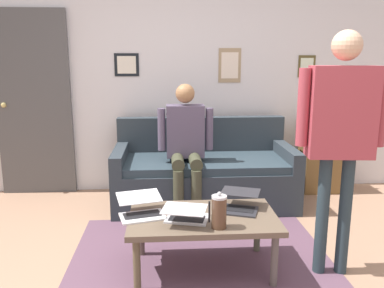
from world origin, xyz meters
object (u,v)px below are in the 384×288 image
object	(u,v)px
person_seated	(186,141)
coffee_table	(203,222)
couch	(204,175)
laptop_left	(239,204)
laptop_right	(141,209)
person_standing	(341,124)
laptop_center	(186,215)
flower_vase	(323,108)
french_press	(219,212)
interior_door	(34,104)
side_shelf	(320,156)

from	to	relation	value
person_seated	coffee_table	bearing A→B (deg)	92.97
couch	person_seated	size ratio (longest dim) A/B	1.46
laptop_left	laptop_right	bearing A→B (deg)	4.92
person_standing	person_seated	bearing A→B (deg)	-52.49
laptop_left	laptop_center	xyz separation A→B (m)	(0.40, 0.20, 0.00)
flower_vase	person_seated	distance (m)	1.68
couch	laptop_center	world-z (taller)	couch
flower_vase	coffee_table	bearing A→B (deg)	48.12
laptop_left	french_press	xyz separation A→B (m)	(0.19, 0.32, 0.07)
interior_door	person_seated	size ratio (longest dim) A/B	1.60
laptop_center	laptop_left	bearing A→B (deg)	-154.12
interior_door	flower_vase	xyz separation A→B (m)	(-3.24, 0.17, -0.05)
laptop_right	flower_vase	size ratio (longest dim) A/B	0.95
person_standing	couch	bearing A→B (deg)	-62.66
laptop_right	laptop_left	bearing A→B (deg)	-175.08
flower_vase	person_seated	bearing A→B (deg)	18.21
flower_vase	laptop_center	bearing A→B (deg)	47.36
couch	person_seated	bearing A→B (deg)	48.23
flower_vase	person_standing	xyz separation A→B (m)	(0.60, 1.80, 0.11)
french_press	side_shelf	bearing A→B (deg)	-126.98
interior_door	laptop_center	distance (m)	2.59
laptop_right	person_seated	distance (m)	1.22
coffee_table	flower_vase	size ratio (longest dim) A/B	2.56
flower_vase	couch	bearing A→B (deg)	12.03
laptop_center	interior_door	bearing A→B (deg)	-50.83
side_shelf	person_standing	distance (m)	2.01
laptop_right	side_shelf	bearing A→B (deg)	-139.92
coffee_table	flower_vase	xyz separation A→B (m)	(-1.52, -1.69, 0.61)
coffee_table	side_shelf	xyz separation A→B (m)	(-1.52, -1.69, 0.05)
laptop_right	french_press	world-z (taller)	french_press
coffee_table	laptop_right	xyz separation A→B (m)	(0.44, -0.04, 0.09)
person_seated	person_standing	bearing A→B (deg)	127.51
laptop_left	person_seated	world-z (taller)	person_seated
couch	french_press	xyz separation A→B (m)	(0.06, 1.62, 0.23)
interior_door	couch	size ratio (longest dim) A/B	1.10
laptop_left	flower_vase	size ratio (longest dim) A/B	0.96
laptop_left	person_seated	size ratio (longest dim) A/B	0.31
couch	laptop_center	bearing A→B (deg)	79.88
interior_door	side_shelf	world-z (taller)	interior_door
laptop_left	side_shelf	world-z (taller)	side_shelf
laptop_left	side_shelf	xyz separation A→B (m)	(-1.24, -1.59, -0.04)
couch	laptop_left	bearing A→B (deg)	96.01
couch	person_seated	distance (m)	0.52
laptop_right	french_press	size ratio (longest dim) A/B	1.56
couch	side_shelf	world-z (taller)	couch
interior_door	coffee_table	world-z (taller)	interior_door
laptop_center	side_shelf	bearing A→B (deg)	-132.68
coffee_table	french_press	xyz separation A→B (m)	(-0.08, 0.21, 0.16)
couch	person_standing	distance (m)	1.86
couch	person_standing	world-z (taller)	person_standing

